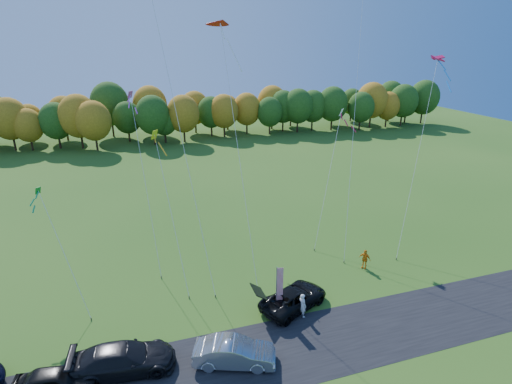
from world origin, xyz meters
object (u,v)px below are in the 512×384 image
object	(u,v)px
silver_sedan	(235,353)
feather_flag	(279,285)
black_suv	(294,298)
person_east	(365,259)

from	to	relation	value
silver_sedan	feather_flag	size ratio (longest dim) A/B	1.31
black_suv	person_east	distance (m)	8.45
black_suv	silver_sedan	bearing A→B (deg)	101.53
silver_sedan	feather_flag	distance (m)	5.88
feather_flag	black_suv	bearing A→B (deg)	11.67
black_suv	person_east	xyz separation A→B (m)	(7.86, 3.12, 0.12)
black_suv	feather_flag	xyz separation A→B (m)	(-1.31, -0.27, 1.54)
silver_sedan	black_suv	bearing A→B (deg)	-33.91
silver_sedan	feather_flag	xyz separation A→B (m)	(4.26, 3.77, 1.48)
black_suv	silver_sedan	distance (m)	6.88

